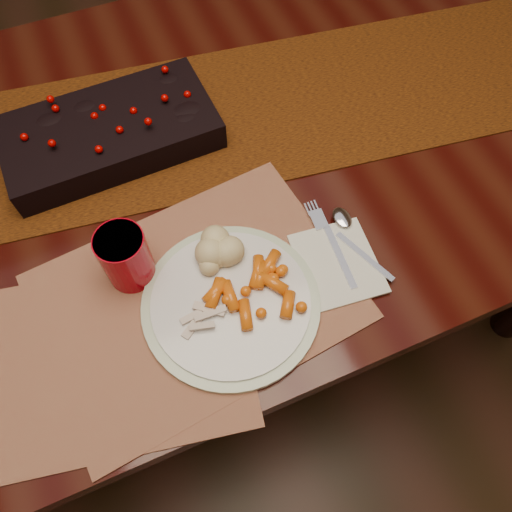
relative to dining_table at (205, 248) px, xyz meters
name	(u,v)px	position (x,y,z in m)	size (l,w,h in m)	color
floor	(216,305)	(0.00, 0.00, -0.38)	(5.00, 5.00, 0.00)	black
dining_table	(205,248)	(0.00, 0.00, 0.00)	(1.80, 1.00, 0.75)	black
table_runner	(179,125)	(0.01, 0.07, 0.38)	(1.82, 0.37, 0.00)	black
centerpiece	(109,129)	(-0.13, 0.07, 0.42)	(0.39, 0.20, 0.08)	black
placemat_main	(196,297)	(-0.09, -0.29, 0.38)	(0.49, 0.36, 0.00)	brown
placemat_second	(112,356)	(-0.24, -0.33, 0.38)	(0.41, 0.30, 0.00)	brown
dinner_plate	(231,303)	(-0.04, -0.33, 0.39)	(0.28, 0.28, 0.02)	silver
baby_carrots	(250,294)	(-0.01, -0.33, 0.41)	(0.12, 0.10, 0.02)	#CD560C
mashed_potatoes	(219,248)	(-0.03, -0.24, 0.42)	(0.09, 0.08, 0.05)	beige
turkey_shreds	(202,318)	(-0.09, -0.34, 0.40)	(0.06, 0.05, 0.01)	beige
napkin	(337,263)	(0.15, -0.33, 0.38)	(0.13, 0.15, 0.01)	silver
fork	(334,247)	(0.16, -0.30, 0.39)	(0.02, 0.16, 0.00)	silver
spoon	(357,244)	(0.20, -0.31, 0.39)	(0.03, 0.15, 0.00)	silver
red_cup	(126,257)	(-0.17, -0.21, 0.43)	(0.08, 0.08, 0.11)	#A2000D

